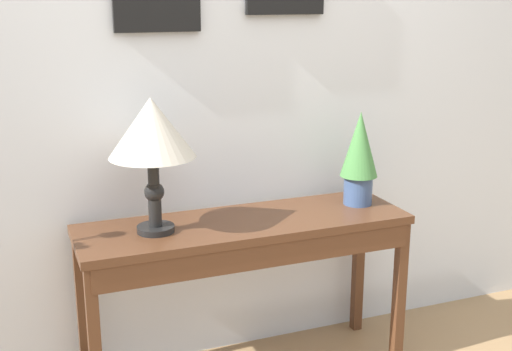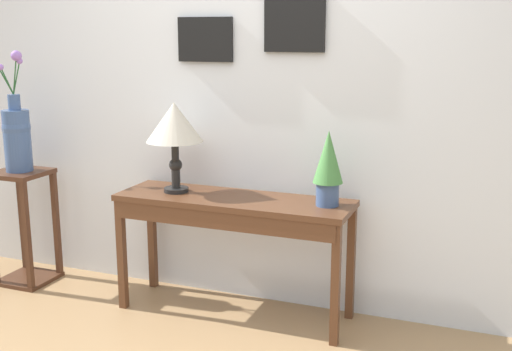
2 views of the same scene
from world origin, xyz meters
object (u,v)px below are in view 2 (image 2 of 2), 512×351
at_px(table_lamp, 174,125).
at_px(flower_vase_tall, 17,133).
at_px(console_table, 232,214).
at_px(potted_plant_on_console, 328,165).
at_px(pedestal_stand_left, 25,227).

distance_m(table_lamp, flower_vase_tall, 1.14).
distance_m(console_table, potted_plant_on_console, 0.64).
height_order(console_table, flower_vase_tall, flower_vase_tall).
bearing_deg(flower_vase_tall, pedestal_stand_left, 92.27).
relative_size(table_lamp, potted_plant_on_console, 1.28).
bearing_deg(potted_plant_on_console, table_lamp, -178.39).
bearing_deg(pedestal_stand_left, flower_vase_tall, -87.73).
xyz_separation_m(pedestal_stand_left, flower_vase_tall, (0.00, -0.00, 0.64)).
xyz_separation_m(table_lamp, flower_vase_tall, (-1.13, -0.05, -0.10)).
bearing_deg(table_lamp, pedestal_stand_left, -177.66).
relative_size(potted_plant_on_console, flower_vase_tall, 0.54).
height_order(console_table, potted_plant_on_console, potted_plant_on_console).
xyz_separation_m(potted_plant_on_console, flower_vase_tall, (-2.06, -0.07, 0.07)).
bearing_deg(pedestal_stand_left, console_table, 0.80).
distance_m(potted_plant_on_console, flower_vase_tall, 2.06).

